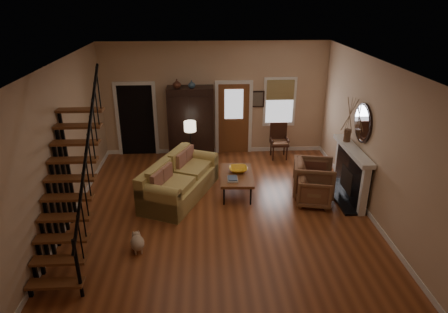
{
  "coord_description": "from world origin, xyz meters",
  "views": [
    {
      "loc": [
        -0.34,
        -7.82,
        4.62
      ],
      "look_at": [
        0.1,
        0.4,
        1.15
      ],
      "focal_mm": 32.0,
      "sensor_mm": 36.0,
      "label": 1
    }
  ],
  "objects_px": {
    "armchair_right": "(314,178)",
    "side_chair": "(279,142)",
    "coffee_table": "(236,184)",
    "floor_lamp": "(191,146)",
    "armchair_left": "(314,190)",
    "sofa": "(180,179)",
    "armoire": "(191,123)"
  },
  "relations": [
    {
      "from": "armchair_right",
      "to": "side_chair",
      "type": "xyz_separation_m",
      "value": [
        -0.41,
        2.31,
        0.08
      ]
    },
    {
      "from": "armchair_left",
      "to": "coffee_table",
      "type": "bearing_deg",
      "value": 83.13
    },
    {
      "from": "coffee_table",
      "to": "armchair_right",
      "type": "relative_size",
      "value": 1.38
    },
    {
      "from": "armoire",
      "to": "side_chair",
      "type": "bearing_deg",
      "value": -4.48
    },
    {
      "from": "coffee_table",
      "to": "side_chair",
      "type": "height_order",
      "value": "side_chair"
    },
    {
      "from": "side_chair",
      "to": "armoire",
      "type": "bearing_deg",
      "value": 175.52
    },
    {
      "from": "armoire",
      "to": "armchair_right",
      "type": "distance_m",
      "value": 3.93
    },
    {
      "from": "floor_lamp",
      "to": "side_chair",
      "type": "height_order",
      "value": "floor_lamp"
    },
    {
      "from": "armchair_left",
      "to": "floor_lamp",
      "type": "distance_m",
      "value": 3.55
    },
    {
      "from": "floor_lamp",
      "to": "armchair_right",
      "type": "bearing_deg",
      "value": -28.69
    },
    {
      "from": "armoire",
      "to": "sofa",
      "type": "relative_size",
      "value": 0.88
    },
    {
      "from": "armoire",
      "to": "floor_lamp",
      "type": "relative_size",
      "value": 1.52
    },
    {
      "from": "armoire",
      "to": "armchair_left",
      "type": "relative_size",
      "value": 2.73
    },
    {
      "from": "sofa",
      "to": "side_chair",
      "type": "relative_size",
      "value": 2.34
    },
    {
      "from": "armoire",
      "to": "armchair_right",
      "type": "xyz_separation_m",
      "value": [
        2.96,
        -2.51,
        -0.62
      ]
    },
    {
      "from": "armchair_right",
      "to": "armoire",
      "type": "bearing_deg",
      "value": 61.56
    },
    {
      "from": "armchair_left",
      "to": "side_chair",
      "type": "xyz_separation_m",
      "value": [
        -0.31,
        2.76,
        0.16
      ]
    },
    {
      "from": "armchair_right",
      "to": "side_chair",
      "type": "relative_size",
      "value": 0.93
    },
    {
      "from": "armoire",
      "to": "sofa",
      "type": "bearing_deg",
      "value": -95.36
    },
    {
      "from": "armoire",
      "to": "armchair_left",
      "type": "distance_m",
      "value": 4.18
    },
    {
      "from": "armchair_left",
      "to": "armchair_right",
      "type": "distance_m",
      "value": 0.46
    },
    {
      "from": "sofa",
      "to": "side_chair",
      "type": "bearing_deg",
      "value": 61.97
    },
    {
      "from": "coffee_table",
      "to": "armchair_right",
      "type": "xyz_separation_m",
      "value": [
        1.84,
        -0.18,
        0.18
      ]
    },
    {
      "from": "armchair_right",
      "to": "floor_lamp",
      "type": "height_order",
      "value": "floor_lamp"
    },
    {
      "from": "sofa",
      "to": "floor_lamp",
      "type": "xyz_separation_m",
      "value": [
        0.22,
        1.52,
        0.25
      ]
    },
    {
      "from": "sofa",
      "to": "floor_lamp",
      "type": "relative_size",
      "value": 1.72
    },
    {
      "from": "side_chair",
      "to": "armchair_right",
      "type": "bearing_deg",
      "value": -79.92
    },
    {
      "from": "armchair_left",
      "to": "side_chair",
      "type": "relative_size",
      "value": 0.75
    },
    {
      "from": "coffee_table",
      "to": "armchair_left",
      "type": "distance_m",
      "value": 1.85
    },
    {
      "from": "armchair_right",
      "to": "side_chair",
      "type": "height_order",
      "value": "side_chair"
    },
    {
      "from": "floor_lamp",
      "to": "side_chair",
      "type": "distance_m",
      "value": 2.65
    },
    {
      "from": "coffee_table",
      "to": "floor_lamp",
      "type": "height_order",
      "value": "floor_lamp"
    }
  ]
}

